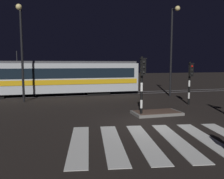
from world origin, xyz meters
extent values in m
plane|color=black|center=(0.00, 0.00, 0.00)|extent=(120.00, 120.00, 0.00)
cube|color=#59595E|center=(0.00, 11.57, 0.01)|extent=(80.00, 0.12, 0.03)
cube|color=#59595E|center=(0.00, 13.00, 0.01)|extent=(80.00, 0.12, 0.03)
cube|color=silver|center=(-3.71, -1.89, 0.01)|extent=(1.46, 4.64, 0.02)
cube|color=silver|center=(-2.48, -2.10, 0.01)|extent=(1.46, 4.64, 0.02)
cube|color=silver|center=(-1.24, -2.31, 0.01)|extent=(1.46, 4.64, 0.02)
cube|color=silver|center=(0.00, -2.52, 0.01)|extent=(1.46, 4.64, 0.02)
cube|color=silver|center=(1.24, -2.73, 0.01)|extent=(1.46, 4.64, 0.02)
cube|color=slate|center=(1.42, 2.11, 0.08)|extent=(2.83, 1.54, 0.16)
cube|color=#4C382D|center=(1.42, 2.11, 0.17)|extent=(2.54, 1.38, 0.02)
cylinder|color=black|center=(0.30, 1.79, 0.24)|extent=(0.14, 0.14, 0.49)
cylinder|color=white|center=(0.30, 1.79, 0.73)|extent=(0.14, 0.14, 0.49)
cylinder|color=black|center=(0.30, 1.79, 1.22)|extent=(0.14, 0.14, 0.49)
cylinder|color=white|center=(0.30, 1.79, 1.71)|extent=(0.14, 0.14, 0.49)
cylinder|color=black|center=(0.30, 1.79, 2.19)|extent=(0.14, 0.14, 0.49)
cylinder|color=white|center=(0.30, 1.79, 2.68)|extent=(0.14, 0.14, 0.49)
cylinder|color=black|center=(0.30, 1.79, 3.17)|extent=(0.14, 0.14, 0.49)
cube|color=black|center=(0.30, 1.62, 2.81)|extent=(0.28, 0.20, 0.90)
sphere|color=black|center=(0.30, 1.51, 3.09)|extent=(0.14, 0.14, 0.14)
sphere|color=black|center=(0.30, 1.51, 2.81)|extent=(0.14, 0.14, 0.14)
sphere|color=black|center=(0.30, 1.51, 2.53)|extent=(0.14, 0.14, 0.14)
cube|color=black|center=(0.30, 1.62, 3.30)|extent=(0.36, 0.24, 0.04)
cylinder|color=black|center=(5.22, 4.61, 0.22)|extent=(0.14, 0.14, 0.45)
cylinder|color=white|center=(5.22, 4.61, 0.67)|extent=(0.14, 0.14, 0.45)
cylinder|color=black|center=(5.22, 4.61, 1.12)|extent=(0.14, 0.14, 0.45)
cylinder|color=white|center=(5.22, 4.61, 1.57)|extent=(0.14, 0.14, 0.45)
cylinder|color=black|center=(5.22, 4.61, 2.02)|extent=(0.14, 0.14, 0.45)
cylinder|color=white|center=(5.22, 4.61, 2.47)|extent=(0.14, 0.14, 0.45)
cylinder|color=black|center=(5.22, 4.61, 2.92)|extent=(0.14, 0.14, 0.45)
cube|color=black|center=(5.22, 4.44, 2.54)|extent=(0.28, 0.20, 0.90)
sphere|color=red|center=(5.22, 4.33, 2.82)|extent=(0.14, 0.14, 0.14)
sphere|color=black|center=(5.22, 4.33, 2.54)|extent=(0.14, 0.14, 0.14)
sphere|color=black|center=(5.22, 4.33, 2.26)|extent=(0.14, 0.14, 0.14)
cube|color=black|center=(5.22, 4.44, 3.03)|extent=(0.36, 0.24, 0.04)
cylinder|color=black|center=(6.20, 9.14, 3.97)|extent=(0.18, 0.18, 7.95)
cylinder|color=black|center=(6.20, 8.69, 7.85)|extent=(0.10, 0.90, 0.10)
sphere|color=#F9E08C|center=(6.20, 8.24, 7.77)|extent=(0.44, 0.44, 0.44)
cylinder|color=black|center=(-6.68, 9.17, 3.64)|extent=(0.18, 0.18, 7.29)
cylinder|color=black|center=(-6.68, 8.72, 7.19)|extent=(0.10, 0.90, 0.10)
sphere|color=#F9E08C|center=(-6.68, 8.27, 7.11)|extent=(0.44, 0.44, 0.44)
cube|color=silver|center=(-4.86, 12.28, 1.70)|extent=(17.21, 2.50, 2.70)
cube|color=yellow|center=(-4.86, 11.01, 1.35)|extent=(16.87, 0.04, 0.44)
cube|color=yellow|center=(-4.86, 13.55, 1.35)|extent=(16.87, 0.04, 0.44)
cube|color=black|center=(-4.86, 11.02, 2.15)|extent=(16.35, 0.03, 0.90)
cube|color=#4C4C51|center=(-4.86, 12.28, 3.15)|extent=(16.87, 2.30, 0.20)
cylinder|color=#262628|center=(-7.44, 12.28, 3.65)|extent=(0.08, 0.08, 1.00)
cube|color=black|center=(-0.12, 12.28, 0.17)|extent=(2.20, 2.00, 0.35)
sphere|color=#F9F2CC|center=(3.80, 12.28, 1.30)|extent=(0.24, 0.24, 0.24)
camera|label=1|loc=(-4.78, -10.54, 3.01)|focal=37.82mm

